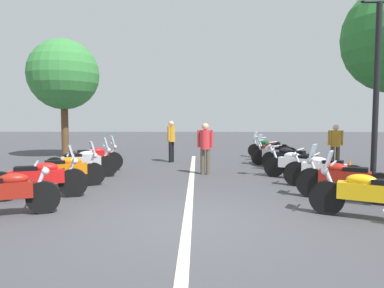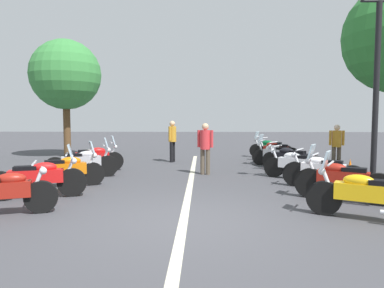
% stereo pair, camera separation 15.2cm
% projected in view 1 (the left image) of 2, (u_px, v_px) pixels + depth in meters
% --- Properties ---
extents(ground_plane, '(80.00, 80.00, 0.00)m').
position_uv_depth(ground_plane, '(187.00, 222.00, 6.11)').
color(ground_plane, '#424247').
extents(lane_centre_stripe, '(13.76, 0.16, 0.01)m').
position_uv_depth(lane_centre_stripe, '(191.00, 183.00, 9.83)').
color(lane_centre_stripe, beige).
rests_on(lane_centre_stripe, ground_plane).
extents(motorcycle_left_row_0, '(0.91, 1.91, 0.99)m').
position_uv_depth(motorcycle_left_row_0, '(4.00, 192.00, 6.43)').
color(motorcycle_left_row_0, black).
rests_on(motorcycle_left_row_0, ground_plane).
extents(motorcycle_left_row_1, '(0.92, 2.10, 1.22)m').
position_uv_depth(motorcycle_left_row_1, '(39.00, 178.00, 7.83)').
color(motorcycle_left_row_1, black).
rests_on(motorcycle_left_row_1, ground_plane).
extents(motorcycle_left_row_2, '(1.09, 1.95, 1.20)m').
position_uv_depth(motorcycle_left_row_2, '(65.00, 170.00, 9.13)').
color(motorcycle_left_row_2, black).
rests_on(motorcycle_left_row_2, ground_plane).
extents(motorcycle_left_row_3, '(0.94, 2.10, 1.22)m').
position_uv_depth(motorcycle_left_row_3, '(82.00, 162.00, 10.60)').
color(motorcycle_left_row_3, black).
rests_on(motorcycle_left_row_3, ground_plane).
extents(motorcycle_left_row_4, '(0.96, 2.01, 1.21)m').
position_uv_depth(motorcycle_left_row_4, '(93.00, 158.00, 11.88)').
color(motorcycle_left_row_4, black).
rests_on(motorcycle_left_row_4, ground_plane).
extents(motorcycle_right_row_0, '(1.16, 1.97, 1.21)m').
position_uv_depth(motorcycle_right_row_0, '(370.00, 194.00, 6.22)').
color(motorcycle_right_row_0, black).
rests_on(motorcycle_right_row_0, ground_plane).
extents(motorcycle_right_row_1, '(1.13, 1.87, 1.23)m').
position_uv_depth(motorcycle_right_row_1, '(343.00, 179.00, 7.65)').
color(motorcycle_right_row_1, black).
rests_on(motorcycle_right_row_1, ground_plane).
extents(motorcycle_right_row_2, '(1.16, 1.85, 1.01)m').
position_uv_depth(motorcycle_right_row_2, '(323.00, 171.00, 8.98)').
color(motorcycle_right_row_2, black).
rests_on(motorcycle_right_row_2, ground_plane).
extents(motorcycle_right_row_3, '(1.33, 1.83, 0.99)m').
position_uv_depth(motorcycle_right_row_3, '(298.00, 164.00, 10.34)').
color(motorcycle_right_row_3, black).
rests_on(motorcycle_right_row_3, ground_plane).
extents(motorcycle_right_row_4, '(1.51, 1.72, 1.00)m').
position_uv_depth(motorcycle_right_row_4, '(290.00, 158.00, 11.77)').
color(motorcycle_right_row_4, black).
rests_on(motorcycle_right_row_4, ground_plane).
extents(motorcycle_right_row_5, '(1.08, 1.78, 1.19)m').
position_uv_depth(motorcycle_right_row_5, '(275.00, 154.00, 13.24)').
color(motorcycle_right_row_5, black).
rests_on(motorcycle_right_row_5, ground_plane).
extents(motorcycle_right_row_6, '(1.41, 1.64, 1.00)m').
position_uv_depth(motorcycle_right_row_6, '(274.00, 151.00, 14.52)').
color(motorcycle_right_row_6, black).
rests_on(motorcycle_right_row_6, ground_plane).
extents(motorcycle_right_row_7, '(1.09, 1.84, 1.20)m').
position_uv_depth(motorcycle_right_row_7, '(269.00, 148.00, 15.92)').
color(motorcycle_right_row_7, black).
rests_on(motorcycle_right_row_7, ground_plane).
extents(street_lamp_twin_globe, '(0.32, 1.22, 4.99)m').
position_uv_depth(street_lamp_twin_globe, '(378.00, 54.00, 8.62)').
color(street_lamp_twin_globe, black).
rests_on(street_lamp_twin_globe, ground_plane).
extents(traffic_cone_2, '(0.36, 0.36, 0.61)m').
position_uv_depth(traffic_cone_2, '(349.00, 169.00, 10.38)').
color(traffic_cone_2, orange).
rests_on(traffic_cone_2, ground_plane).
extents(bystander_0, '(0.32, 0.53, 1.58)m').
position_uv_depth(bystander_0, '(335.00, 143.00, 12.56)').
color(bystander_0, brown).
rests_on(bystander_0, ground_plane).
extents(bystander_1, '(0.50, 0.32, 1.70)m').
position_uv_depth(bystander_1, '(171.00, 138.00, 14.38)').
color(bystander_1, black).
rests_on(bystander_1, ground_plane).
extents(bystander_3, '(0.32, 0.51, 1.65)m').
position_uv_depth(bystander_3, '(205.00, 145.00, 11.20)').
color(bystander_3, brown).
rests_on(bystander_3, ground_plane).
extents(roadside_tree_0, '(3.21, 3.21, 5.42)m').
position_uv_depth(roadside_tree_0, '(63.00, 75.00, 16.02)').
color(roadside_tree_0, brown).
rests_on(roadside_tree_0, ground_plane).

